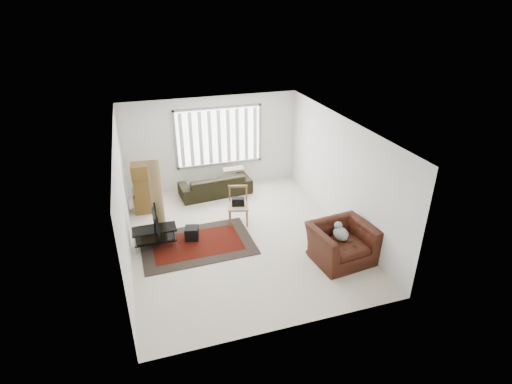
{
  "coord_description": "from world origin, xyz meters",
  "views": [
    {
      "loc": [
        -2.07,
        -7.75,
        5.18
      ],
      "look_at": [
        0.44,
        0.2,
        1.05
      ],
      "focal_mm": 28.0,
      "sensor_mm": 36.0,
      "label": 1
    }
  ],
  "objects_px": {
    "side_chair": "(238,204)",
    "armchair": "(342,241)",
    "moving_boxes": "(143,190)",
    "sofa": "(215,182)",
    "tv_stand": "(155,234)"
  },
  "relations": [
    {
      "from": "tv_stand",
      "to": "moving_boxes",
      "type": "xyz_separation_m",
      "value": [
        -0.11,
        1.83,
        0.27
      ]
    },
    {
      "from": "side_chair",
      "to": "armchair",
      "type": "relative_size",
      "value": 0.68
    },
    {
      "from": "moving_boxes",
      "to": "sofa",
      "type": "height_order",
      "value": "moving_boxes"
    },
    {
      "from": "moving_boxes",
      "to": "sofa",
      "type": "xyz_separation_m",
      "value": [
        1.99,
        0.4,
        -0.23
      ]
    },
    {
      "from": "sofa",
      "to": "armchair",
      "type": "distance_m",
      "value": 4.36
    },
    {
      "from": "tv_stand",
      "to": "sofa",
      "type": "xyz_separation_m",
      "value": [
        1.88,
        2.23,
        0.04
      ]
    },
    {
      "from": "side_chair",
      "to": "sofa",
      "type": "bearing_deg",
      "value": 111.82
    },
    {
      "from": "tv_stand",
      "to": "sofa",
      "type": "distance_m",
      "value": 2.91
    },
    {
      "from": "side_chair",
      "to": "armchair",
      "type": "xyz_separation_m",
      "value": [
        1.7,
        -2.18,
        -0.05
      ]
    },
    {
      "from": "sofa",
      "to": "side_chair",
      "type": "bearing_deg",
      "value": 91.73
    },
    {
      "from": "tv_stand",
      "to": "armchair",
      "type": "height_order",
      "value": "armchair"
    },
    {
      "from": "tv_stand",
      "to": "armchair",
      "type": "xyz_separation_m",
      "value": [
        3.78,
        -1.69,
        0.12
      ]
    },
    {
      "from": "sofa",
      "to": "armchair",
      "type": "bearing_deg",
      "value": 110.75
    },
    {
      "from": "tv_stand",
      "to": "side_chair",
      "type": "height_order",
      "value": "side_chair"
    },
    {
      "from": "moving_boxes",
      "to": "armchair",
      "type": "relative_size",
      "value": 0.96
    }
  ]
}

